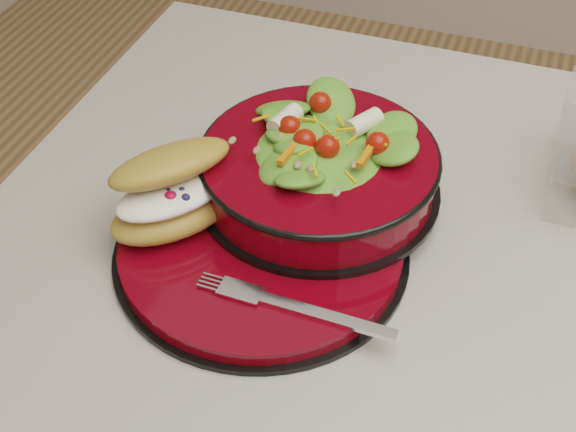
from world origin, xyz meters
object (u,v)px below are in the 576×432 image
(salad_bowl, at_px, (319,162))
(croissant, at_px, (174,193))
(dinner_plate, at_px, (262,248))
(fork, at_px, (299,308))

(salad_bowl, distance_m, croissant, 0.14)
(dinner_plate, distance_m, fork, 0.09)
(dinner_plate, distance_m, salad_bowl, 0.10)
(salad_bowl, bearing_deg, dinner_plate, -108.02)
(dinner_plate, distance_m, croissant, 0.10)
(croissant, height_order, fork, croissant)
(dinner_plate, relative_size, croissant, 1.83)
(croissant, xyz_separation_m, fork, (0.15, -0.07, -0.03))
(salad_bowl, bearing_deg, croissant, -142.63)
(salad_bowl, xyz_separation_m, fork, (0.03, -0.15, -0.03))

